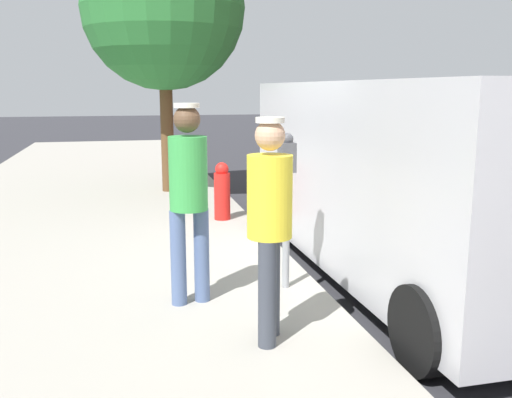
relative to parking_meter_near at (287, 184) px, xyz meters
name	(u,v)px	position (x,y,z in m)	size (l,w,h in m)	color
ground_plane	(373,265)	(-1.35, -0.88, -1.18)	(80.00, 80.00, 0.00)	#2D2D33
sidewalk_slab	(66,282)	(2.15, -0.88, -1.11)	(5.00, 32.00, 0.15)	#9E998E
parking_meter_near	(287,184)	(0.00, 0.00, 0.00)	(0.14, 0.18, 1.52)	gray
pedestrian_in_yellow	(270,216)	(0.46, 1.13, -0.04)	(0.34, 0.34, 1.72)	#383D47
pedestrian_in_green	(189,190)	(0.96, 0.19, 0.01)	(0.36, 0.34, 1.80)	#4C608C
parked_van	(407,175)	(-1.50, -0.46, -0.03)	(2.18, 5.22, 2.15)	#BCBCC1
street_tree	(163,8)	(0.69, -5.70, 2.32)	(2.96, 2.96, 4.85)	brown
fire_hydrant	(222,192)	(0.10, -3.08, -0.61)	(0.24, 0.24, 0.86)	red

